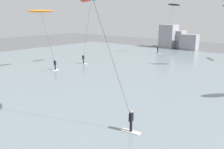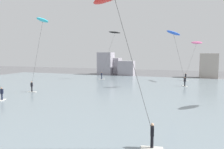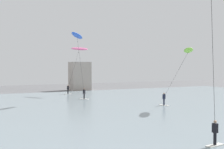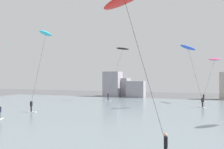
# 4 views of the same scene
# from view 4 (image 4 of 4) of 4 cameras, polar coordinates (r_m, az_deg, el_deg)

# --- Properties ---
(water_bay) EXTENTS (84.00, 52.00, 0.10)m
(water_bay) POSITION_cam_4_polar(r_m,az_deg,el_deg) (32.29, 9.64, -9.28)
(water_bay) COLOR gray
(water_bay) RESTS_ON ground
(far_shore_buildings) EXTENTS (29.93, 5.65, 6.11)m
(far_shore_buildings) POSITION_cam_4_polar(r_m,az_deg,el_deg) (61.31, 8.07, -2.55)
(far_shore_buildings) COLOR gray
(far_shore_buildings) RESTS_ON ground
(kitesurfer_cyan) EXTENTS (3.94, 2.90, 10.98)m
(kitesurfer_cyan) POSITION_cam_4_polar(r_m,az_deg,el_deg) (36.16, -14.67, 6.79)
(kitesurfer_cyan) COLOR silver
(kitesurfer_cyan) RESTS_ON water_bay
(kitesurfer_black) EXTENTS (4.73, 2.62, 10.78)m
(kitesurfer_black) POSITION_cam_4_polar(r_m,az_deg,el_deg) (52.24, 1.91, 4.25)
(kitesurfer_black) COLOR silver
(kitesurfer_black) RESTS_ON water_bay
(kitesurfer_blue) EXTENTS (3.92, 4.67, 9.82)m
(kitesurfer_blue) POSITION_cam_4_polar(r_m,az_deg,el_deg) (41.35, 16.64, 4.27)
(kitesurfer_blue) COLOR silver
(kitesurfer_blue) RESTS_ON water_bay
(kitesurfer_red) EXTENTS (4.33, 2.90, 9.80)m
(kitesurfer_red) POSITION_cam_4_polar(r_m,az_deg,el_deg) (14.94, 3.80, 12.82)
(kitesurfer_red) COLOR silver
(kitesurfer_red) RESTS_ON water_bay
(kitesurfer_pink) EXTENTS (4.13, 4.13, 8.56)m
(kitesurfer_pink) POSITION_cam_4_polar(r_m,az_deg,el_deg) (51.25, 21.38, 2.61)
(kitesurfer_pink) COLOR silver
(kitesurfer_pink) RESTS_ON water_bay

